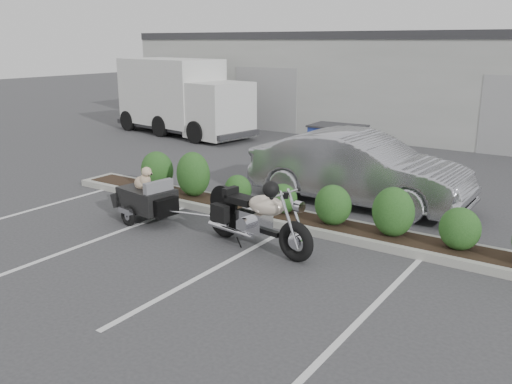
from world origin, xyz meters
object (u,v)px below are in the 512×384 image
Objects in this scene: motorcycle at (257,218)px; dumpster at (337,142)px; pet_trailer at (147,198)px; delivery_truck at (182,99)px; sedan at (359,169)px.

motorcycle is 8.04m from dumpster.
pet_trailer is at bearing -171.61° from motorcycle.
dumpster is 7.45m from delivery_truck.
sedan is 11.11m from delivery_truck.
motorcycle is at bearing -33.51° from delivery_truck.
delivery_truck is (-9.85, 5.11, 0.59)m from sedan.
motorcycle is 1.24× the size of pet_trailer.
delivery_truck reaches higher than dumpster.
pet_trailer is 4.80m from sedan.
sedan is at bearing 58.00° from pet_trailer.
dumpster is (-2.51, 4.10, -0.27)m from sedan.
dumpster is 0.26× the size of delivery_truck.
sedan is at bearing -18.24° from delivery_truck.
pet_trailer reaches higher than dumpster.
motorcycle is at bearing 174.77° from sedan.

